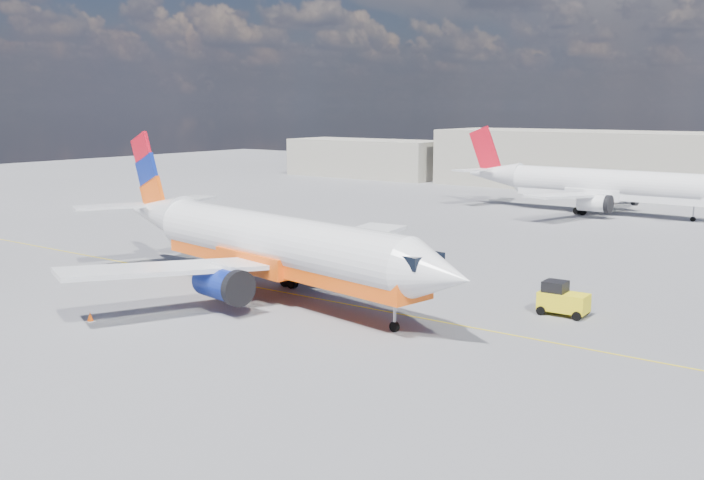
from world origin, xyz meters
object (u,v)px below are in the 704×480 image
Objects in this scene: gse_tug at (562,299)px; traffic_cone at (90,317)px; second_jet at (597,185)px; main_jet at (268,244)px.

traffic_cone is at bearing -142.12° from gse_tug.
second_jet reaches higher than traffic_cone.
main_jet reaches higher than second_jet.
gse_tug is (16.07, 6.44, -2.35)m from main_jet.
gse_tug is at bearing 31.94° from main_jet.
main_jet reaches higher than traffic_cone.
traffic_cone is at bearing -95.10° from second_jet.
traffic_cone is (-6.69, -58.68, -2.80)m from second_jet.
gse_tug reaches higher than traffic_cone.
main_jet reaches higher than gse_tug.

